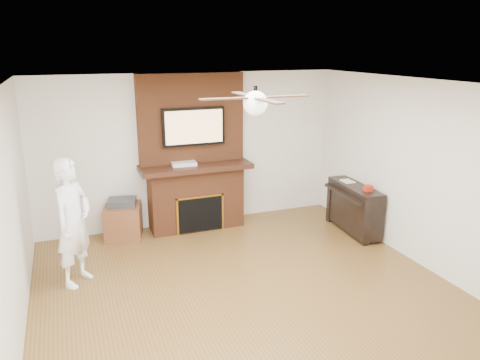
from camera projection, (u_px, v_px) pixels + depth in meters
name	position (u px, v px, depth m)	size (l,w,h in m)	color
room_shell	(255.00, 200.00, 5.21)	(5.36, 5.86, 2.86)	brown
fireplace	(194.00, 168.00, 7.56)	(1.78, 0.64, 2.50)	brown
tv	(194.00, 127.00, 7.33)	(1.00, 0.08, 0.60)	black
ceiling_fan	(255.00, 102.00, 4.91)	(1.21, 1.21, 0.31)	black
person	(73.00, 222.00, 5.75)	(0.60, 0.40, 1.62)	white
side_table	(123.00, 220.00, 7.30)	(0.65, 0.65, 0.63)	brown
piano	(354.00, 207.00, 7.48)	(0.52, 1.21, 0.87)	black
cable_box	(184.00, 164.00, 7.38)	(0.38, 0.22, 0.05)	silver
candle_orange	(193.00, 227.00, 7.63)	(0.08, 0.08, 0.12)	red
candle_green	(201.00, 226.00, 7.70)	(0.07, 0.07, 0.08)	#337B31
candle_cream	(207.00, 225.00, 7.69)	(0.08, 0.08, 0.13)	beige
candle_blue	(216.00, 224.00, 7.78)	(0.06, 0.06, 0.08)	#2E698A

